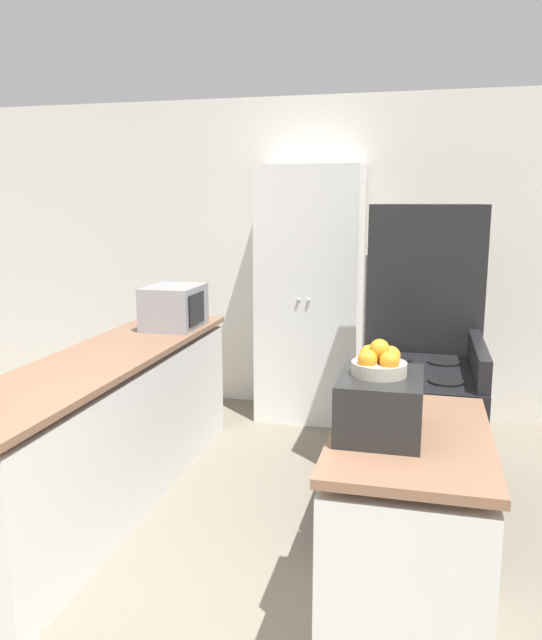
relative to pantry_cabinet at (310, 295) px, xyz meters
name	(u,v)px	position (x,y,z in m)	size (l,w,h in m)	color
wall_back	(316,257)	(-0.01, 0.30, 0.28)	(7.00, 0.06, 2.60)	silver
counter_left	(107,432)	(-0.88, -1.77, -0.58)	(0.60, 2.62, 0.90)	silver
counter_right	(406,543)	(0.86, -2.59, -0.58)	(0.60, 0.99, 0.90)	silver
pantry_cabinet	(310,295)	(0.00, 0.00, 0.00)	(0.81, 0.53, 2.04)	white
stove	(415,451)	(0.88, -1.68, -0.56)	(0.66, 0.78, 1.06)	black
refrigerator	(422,342)	(0.90, -0.88, -0.15)	(0.69, 0.74, 1.74)	black
microwave	(174,307)	(-0.78, -0.94, 0.03)	(0.36, 0.45, 0.29)	#939399
toaster_oven	(380,404)	(0.74, -2.62, -0.01)	(0.32, 0.41, 0.23)	black
fruit_bowl	(379,362)	(0.74, -2.62, 0.15)	(0.21, 0.21, 0.14)	#B2A893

